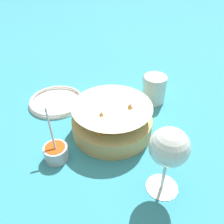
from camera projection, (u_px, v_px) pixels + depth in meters
The scene contains 6 objects.
ground_plane at pixel (103, 129), 0.70m from camera, with size 4.00×4.00×0.00m, color teal.
food_basket at pixel (112, 121), 0.67m from camera, with size 0.22×0.22×0.10m.
sauce_cup at pixel (56, 152), 0.60m from camera, with size 0.07×0.06×0.13m.
wine_glass at pixel (169, 149), 0.47m from camera, with size 0.08×0.08×0.16m.
beer_mug at pixel (154, 90), 0.79m from camera, with size 0.11×0.07×0.09m.
side_plate at pixel (56, 101), 0.80m from camera, with size 0.18×0.18×0.01m.
Camera 1 is at (-0.49, 0.19, 0.46)m, focal length 40.00 mm.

